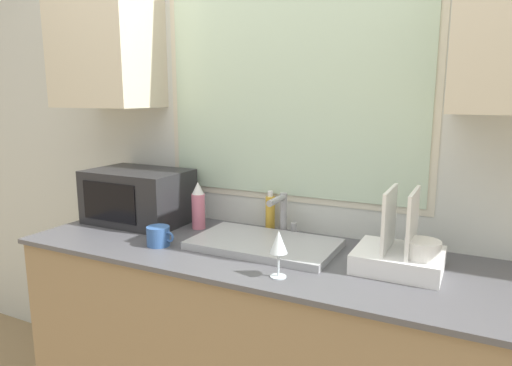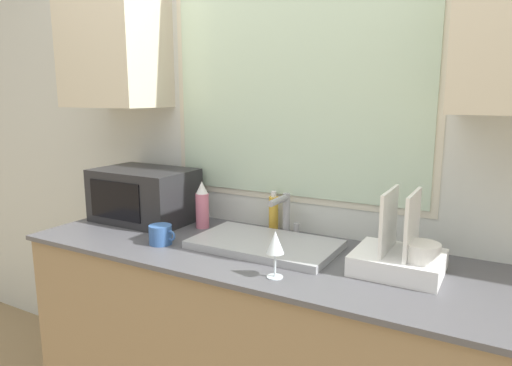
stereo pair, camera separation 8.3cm
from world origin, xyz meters
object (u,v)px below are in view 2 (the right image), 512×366
object	(u,v)px
faucet	(285,211)
spray_bottle	(202,206)
dish_rack	(401,255)
mug_near_sink	(161,235)
soap_bottle	(274,213)
wine_glass	(275,244)
microwave	(144,195)

from	to	relation	value
faucet	spray_bottle	bearing A→B (deg)	-171.05
dish_rack	mug_near_sink	xyz separation A→B (m)	(-0.94, -0.17, -0.02)
soap_bottle	wine_glass	xyz separation A→B (m)	(0.26, -0.49, 0.04)
microwave	wine_glass	xyz separation A→B (m)	(0.89, -0.33, -0.01)
dish_rack	mug_near_sink	world-z (taller)	dish_rack
microwave	wine_glass	world-z (taller)	microwave
wine_glass	microwave	bearing A→B (deg)	159.62
faucet	microwave	bearing A→B (deg)	-172.21
mug_near_sink	dish_rack	bearing A→B (deg)	10.10
microwave	spray_bottle	xyz separation A→B (m)	(0.32, 0.04, -0.02)
spray_bottle	mug_near_sink	bearing A→B (deg)	-91.88
soap_bottle	mug_near_sink	xyz separation A→B (m)	(-0.32, -0.40, -0.04)
microwave	soap_bottle	bearing A→B (deg)	14.14
wine_glass	faucet	bearing A→B (deg)	111.74
spray_bottle	mug_near_sink	distance (m)	0.29
microwave	spray_bottle	distance (m)	0.32
faucet	wine_glass	xyz separation A→B (m)	(0.17, -0.43, 0.01)
faucet	dish_rack	distance (m)	0.56
microwave	faucet	bearing A→B (deg)	7.79
microwave	mug_near_sink	xyz separation A→B (m)	(0.31, -0.25, -0.09)
spray_bottle	mug_near_sink	size ratio (longest dim) A/B	1.75
faucet	wine_glass	world-z (taller)	faucet
spray_bottle	soap_bottle	xyz separation A→B (m)	(0.31, 0.12, -0.02)
dish_rack	wine_glass	bearing A→B (deg)	-145.22
faucet	soap_bottle	world-z (taller)	faucet
dish_rack	faucet	bearing A→B (deg)	161.60
soap_bottle	mug_near_sink	size ratio (longest dim) A/B	1.46
spray_bottle	faucet	bearing A→B (deg)	8.95
faucet	soap_bottle	distance (m)	0.11
spray_bottle	mug_near_sink	world-z (taller)	spray_bottle
dish_rack	mug_near_sink	distance (m)	0.95
microwave	wine_glass	size ratio (longest dim) A/B	2.88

